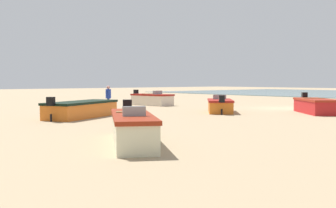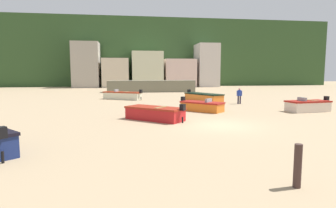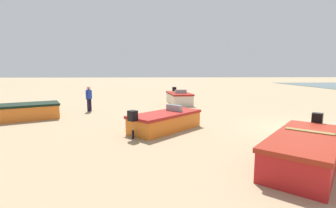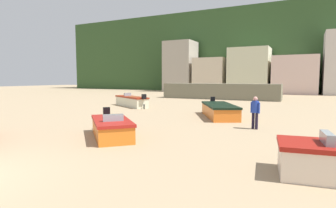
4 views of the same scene
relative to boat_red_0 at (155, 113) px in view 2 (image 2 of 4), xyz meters
The scene contains 15 objects.
ground_plane 4.46m from the boat_red_0, 33.84° to the right, with size 160.00×160.00×0.00m, color tan.
headland_hill 64.09m from the boat_red_0, 86.68° to the left, with size 90.00×32.00×16.09m, color #2F4D27.
harbor_pier 27.61m from the boat_red_0, 85.62° to the left, with size 14.26×2.40×1.90m, color #6F6B56.
townhouse_far_left 45.49m from the boat_red_0, 103.45° to the left, with size 5.57×5.01×9.68m, color #A59C8D.
townhouse_left 44.48m from the boat_red_0, 95.59° to the left, with size 5.66×5.32×6.28m, color beige.
townhouse_centre 44.55m from the boat_red_0, 86.63° to the left, with size 6.75×5.62×7.82m, color beige.
townhouse_right 45.75m from the boat_red_0, 77.45° to the left, with size 6.86×6.10×6.21m, color beige.
townhouse_far_right 47.67m from the boat_red_0, 69.92° to the left, with size 4.71×6.10×9.71m, color beige.
boat_red_0 is the anchor object (origin of this frame).
boat_orange_1 13.57m from the boat_red_0, 60.91° to the left, with size 3.69×5.01×1.17m.
boat_cream_3 15.21m from the boat_red_0, 99.14° to the left, with size 4.71×3.51×1.23m.
boat_cream_4 12.91m from the boat_red_0, 10.42° to the left, with size 3.80×1.97×1.21m.
boat_orange_5 5.63m from the boat_red_0, 41.50° to the left, with size 3.48×3.47×1.10m.
mooring_post_near_water 11.85m from the boat_red_0, 76.54° to the right, with size 0.21×0.21×1.21m, color #402D28.
beach_walker_foreground 12.65m from the boat_red_0, 42.01° to the left, with size 0.51×0.46×1.62m.
Camera 2 is at (-5.46, -15.78, 3.11)m, focal length 29.78 mm.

